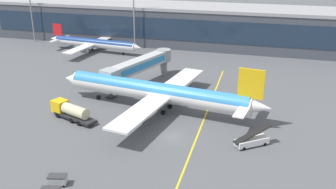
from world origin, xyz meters
name	(u,v)px	position (x,y,z in m)	size (l,w,h in m)	color
ground_plane	(171,136)	(0.00, 0.00, 0.00)	(700.00, 700.00, 0.00)	#515459
apron_lead_in_line	(198,135)	(4.48, 2.00, 0.00)	(0.30, 80.00, 0.01)	yellow
terminal_building	(260,28)	(10.92, 70.69, 6.75)	(198.02, 20.46, 13.46)	#424751
main_airliner	(157,92)	(-6.09, 10.93, 4.06)	(46.97, 37.67, 11.42)	white
jet_bridge	(141,65)	(-14.86, 25.44, 5.08)	(10.54, 24.34, 6.76)	#B2B7BC
fuel_tanker	(71,111)	(-21.21, 1.82, 1.75)	(10.99, 6.12, 3.25)	#232326
belt_loader	(252,141)	(14.24, 0.48, 0.99)	(6.23, 5.32, 3.49)	white
baggage_cart_1	(58,180)	(-11.70, -18.98, 0.78)	(2.95, 2.17, 1.48)	#B2B7BC
commuter_jet_far	(94,43)	(-40.42, 51.13, 2.92)	(34.13, 27.33, 8.22)	white
apron_light_mast_0	(134,3)	(-29.12, 58.73, 15.06)	(2.80, 0.50, 26.07)	gray
apron_light_mast_2	(31,9)	(-67.95, 58.73, 11.69)	(2.80, 0.50, 19.57)	gray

